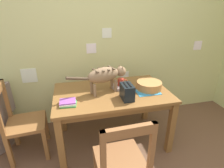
{
  "coord_description": "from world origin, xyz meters",
  "views": [
    {
      "loc": [
        -0.45,
        -0.72,
        1.69
      ],
      "look_at": [
        0.0,
        1.17,
        0.83
      ],
      "focal_mm": 28.82,
      "sensor_mm": 36.0,
      "label": 1
    }
  ],
  "objects_px": {
    "cat": "(106,75)",
    "magazine": "(148,92)",
    "saucer_bowl": "(121,87)",
    "wicker_basket": "(149,85)",
    "dining_table": "(112,98)",
    "wooden_chair_near": "(121,162)",
    "book_stack": "(68,103)",
    "coffee_mug": "(121,82)",
    "wooden_chair_far": "(22,122)",
    "toaster": "(127,92)"
  },
  "relations": [
    {
      "from": "cat",
      "to": "magazine",
      "type": "relative_size",
      "value": 2.57
    },
    {
      "from": "saucer_bowl",
      "to": "wicker_basket",
      "type": "height_order",
      "value": "wicker_basket"
    },
    {
      "from": "dining_table",
      "to": "wooden_chair_near",
      "type": "bearing_deg",
      "value": -97.7
    },
    {
      "from": "dining_table",
      "to": "magazine",
      "type": "bearing_deg",
      "value": -15.74
    },
    {
      "from": "saucer_bowl",
      "to": "book_stack",
      "type": "relative_size",
      "value": 1.18
    },
    {
      "from": "saucer_bowl",
      "to": "coffee_mug",
      "type": "relative_size",
      "value": 1.75
    },
    {
      "from": "book_stack",
      "to": "magazine",
      "type": "bearing_deg",
      "value": 4.89
    },
    {
      "from": "wicker_basket",
      "to": "wooden_chair_near",
      "type": "xyz_separation_m",
      "value": [
        -0.57,
        -0.76,
        -0.33
      ]
    },
    {
      "from": "dining_table",
      "to": "wooden_chair_far",
      "type": "relative_size",
      "value": 1.48
    },
    {
      "from": "book_stack",
      "to": "toaster",
      "type": "xyz_separation_m",
      "value": [
        0.64,
        -0.02,
        0.06
      ]
    },
    {
      "from": "cat",
      "to": "book_stack",
      "type": "xyz_separation_m",
      "value": [
        -0.45,
        -0.22,
        -0.19
      ]
    },
    {
      "from": "magazine",
      "to": "wooden_chair_near",
      "type": "distance_m",
      "value": 0.9
    },
    {
      "from": "wicker_basket",
      "to": "saucer_bowl",
      "type": "bearing_deg",
      "value": 159.54
    },
    {
      "from": "dining_table",
      "to": "cat",
      "type": "height_order",
      "value": "cat"
    },
    {
      "from": "dining_table",
      "to": "book_stack",
      "type": "height_order",
      "value": "book_stack"
    },
    {
      "from": "coffee_mug",
      "to": "wicker_basket",
      "type": "height_order",
      "value": "coffee_mug"
    },
    {
      "from": "magazine",
      "to": "wooden_chair_far",
      "type": "xyz_separation_m",
      "value": [
        -1.48,
        0.13,
        -0.28
      ]
    },
    {
      "from": "cat",
      "to": "wooden_chair_near",
      "type": "height_order",
      "value": "cat"
    },
    {
      "from": "cat",
      "to": "wooden_chair_far",
      "type": "bearing_deg",
      "value": -106.48
    },
    {
      "from": "toaster",
      "to": "saucer_bowl",
      "type": "bearing_deg",
      "value": 87.75
    },
    {
      "from": "magazine",
      "to": "dining_table",
      "type": "bearing_deg",
      "value": 164.48
    },
    {
      "from": "cat",
      "to": "wooden_chair_near",
      "type": "relative_size",
      "value": 0.78
    },
    {
      "from": "dining_table",
      "to": "toaster",
      "type": "bearing_deg",
      "value": -60.8
    },
    {
      "from": "wooden_chair_near",
      "to": "magazine",
      "type": "bearing_deg",
      "value": 50.89
    },
    {
      "from": "coffee_mug",
      "to": "book_stack",
      "type": "height_order",
      "value": "coffee_mug"
    },
    {
      "from": "toaster",
      "to": "wooden_chair_far",
      "type": "bearing_deg",
      "value": 169.01
    },
    {
      "from": "wicker_basket",
      "to": "toaster",
      "type": "xyz_separation_m",
      "value": [
        -0.34,
        -0.17,
        0.03
      ]
    },
    {
      "from": "dining_table",
      "to": "wicker_basket",
      "type": "relative_size",
      "value": 4.49
    },
    {
      "from": "wicker_basket",
      "to": "wooden_chair_near",
      "type": "relative_size",
      "value": 0.33
    },
    {
      "from": "saucer_bowl",
      "to": "magazine",
      "type": "bearing_deg",
      "value": -34.73
    },
    {
      "from": "coffee_mug",
      "to": "book_stack",
      "type": "bearing_deg",
      "value": -157.18
    },
    {
      "from": "dining_table",
      "to": "saucer_bowl",
      "type": "relative_size",
      "value": 6.44
    },
    {
      "from": "cat",
      "to": "magazine",
      "type": "height_order",
      "value": "cat"
    },
    {
      "from": "dining_table",
      "to": "toaster",
      "type": "height_order",
      "value": "toaster"
    },
    {
      "from": "coffee_mug",
      "to": "wicker_basket",
      "type": "distance_m",
      "value": 0.35
    },
    {
      "from": "dining_table",
      "to": "magazine",
      "type": "height_order",
      "value": "magazine"
    },
    {
      "from": "coffee_mug",
      "to": "magazine",
      "type": "bearing_deg",
      "value": -35.11
    },
    {
      "from": "wicker_basket",
      "to": "wooden_chair_near",
      "type": "distance_m",
      "value": 1.0
    },
    {
      "from": "magazine",
      "to": "wicker_basket",
      "type": "xyz_separation_m",
      "value": [
        0.05,
        0.07,
        0.05
      ]
    },
    {
      "from": "cat",
      "to": "wooden_chair_near",
      "type": "bearing_deg",
      "value": -19.2
    },
    {
      "from": "saucer_bowl",
      "to": "toaster",
      "type": "xyz_separation_m",
      "value": [
        -0.01,
        -0.29,
        0.07
      ]
    },
    {
      "from": "coffee_mug",
      "to": "wooden_chair_near",
      "type": "height_order",
      "value": "wooden_chair_near"
    },
    {
      "from": "toaster",
      "to": "book_stack",
      "type": "bearing_deg",
      "value": 178.52
    },
    {
      "from": "wicker_basket",
      "to": "wooden_chair_far",
      "type": "xyz_separation_m",
      "value": [
        -1.52,
        0.06,
        -0.33
      ]
    },
    {
      "from": "saucer_bowl",
      "to": "book_stack",
      "type": "bearing_deg",
      "value": -157.05
    },
    {
      "from": "cat",
      "to": "toaster",
      "type": "distance_m",
      "value": 0.33
    },
    {
      "from": "saucer_bowl",
      "to": "wooden_chair_near",
      "type": "bearing_deg",
      "value": -105.19
    },
    {
      "from": "dining_table",
      "to": "wooden_chair_far",
      "type": "height_order",
      "value": "wooden_chair_far"
    },
    {
      "from": "book_stack",
      "to": "wooden_chair_near",
      "type": "height_order",
      "value": "wooden_chair_near"
    },
    {
      "from": "coffee_mug",
      "to": "magazine",
      "type": "height_order",
      "value": "coffee_mug"
    }
  ]
}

